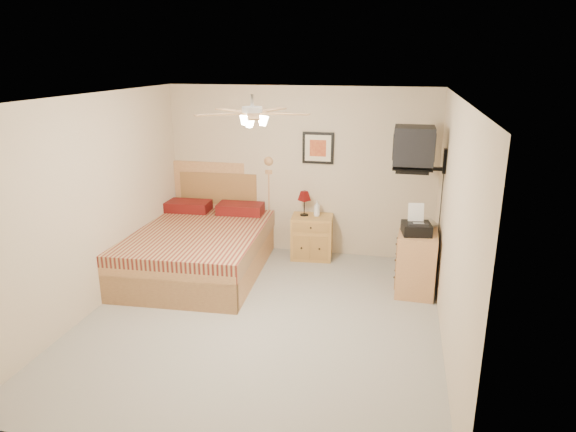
{
  "coord_description": "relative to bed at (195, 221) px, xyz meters",
  "views": [
    {
      "loc": [
        1.45,
        -5.1,
        2.88
      ],
      "look_at": [
        0.12,
        0.9,
        0.98
      ],
      "focal_mm": 32.0,
      "sensor_mm": 36.0,
      "label": 1
    }
  ],
  "objects": [
    {
      "name": "magazine_lower",
      "position": [
        2.93,
        0.26,
        0.07
      ],
      "size": [
        0.28,
        0.34,
        0.03
      ],
      "primitive_type": "imported",
      "rotation": [
        0.0,
        0.0,
        -0.22
      ],
      "color": "#B6A98F",
      "rests_on": "dresser"
    },
    {
      "name": "fax_machine",
      "position": [
        2.93,
        -0.05,
        0.24
      ],
      "size": [
        0.39,
        0.41,
        0.36
      ],
      "primitive_type": null,
      "rotation": [
        0.0,
        0.0,
        0.15
      ],
      "color": "black",
      "rests_on": "dresser"
    },
    {
      "name": "magazine_upper",
      "position": [
        2.97,
        0.28,
        0.09
      ],
      "size": [
        0.3,
        0.35,
        0.02
      ],
      "primitive_type": "imported",
      "rotation": [
        0.0,
        0.0,
        0.33
      ],
      "color": "gray",
      "rests_on": "magazine_lower"
    },
    {
      "name": "ceiling_fan",
      "position": [
        1.23,
        -1.32,
        1.62
      ],
      "size": [
        1.14,
        1.14,
        0.28
      ],
      "primitive_type": null,
      "color": "silver",
      "rests_on": "ceiling"
    },
    {
      "name": "dresser",
      "position": [
        2.96,
        0.02,
        -0.34
      ],
      "size": [
        0.49,
        0.69,
        0.8
      ],
      "primitive_type": "cube",
      "rotation": [
        0.0,
        0.0,
        -0.04
      ],
      "color": "#BB7848",
      "rests_on": "ground"
    },
    {
      "name": "wall_back",
      "position": [
        1.23,
        1.13,
        0.51
      ],
      "size": [
        4.0,
        0.04,
        2.5
      ],
      "primitive_type": "cube",
      "color": "#C5B091",
      "rests_on": "ground"
    },
    {
      "name": "table_lamp",
      "position": [
        1.34,
        0.91,
        0.09
      ],
      "size": [
        0.22,
        0.22,
        0.37
      ],
      "primitive_type": null,
      "rotation": [
        0.0,
        0.0,
        0.13
      ],
      "color": "#5A0A0A",
      "rests_on": "nightstand"
    },
    {
      "name": "wall_left",
      "position": [
        -0.77,
        -1.12,
        0.51
      ],
      "size": [
        0.04,
        4.5,
        2.5
      ],
      "primitive_type": "cube",
      "color": "#C5B091",
      "rests_on": "ground"
    },
    {
      "name": "framed_picture",
      "position": [
        1.5,
        1.11,
        0.88
      ],
      "size": [
        0.46,
        0.04,
        0.46
      ],
      "primitive_type": "cube",
      "color": "black",
      "rests_on": "wall_back"
    },
    {
      "name": "wall_right",
      "position": [
        3.23,
        -1.12,
        0.51
      ],
      "size": [
        0.04,
        4.5,
        2.5
      ],
      "primitive_type": "cube",
      "color": "#C5B091",
      "rests_on": "ground"
    },
    {
      "name": "ceiling",
      "position": [
        1.23,
        -1.12,
        1.76
      ],
      "size": [
        4.0,
        4.5,
        0.04
      ],
      "primitive_type": "cube",
      "color": "white",
      "rests_on": "ground"
    },
    {
      "name": "nightstand",
      "position": [
        1.47,
        0.88,
        -0.42
      ],
      "size": [
        0.63,
        0.49,
        0.64
      ],
      "primitive_type": "cube",
      "rotation": [
        0.0,
        0.0,
        0.09
      ],
      "color": "#C1823D",
      "rests_on": "ground"
    },
    {
      "name": "wall_front",
      "position": [
        1.23,
        -3.37,
        0.51
      ],
      "size": [
        4.0,
        0.04,
        2.5
      ],
      "primitive_type": "cube",
      "color": "#C5B091",
      "rests_on": "ground"
    },
    {
      "name": "floor",
      "position": [
        1.23,
        -1.12,
        -0.74
      ],
      "size": [
        4.5,
        4.5,
        0.0
      ],
      "primitive_type": "plane",
      "color": "gray",
      "rests_on": "ground"
    },
    {
      "name": "wall_tv",
      "position": [
        2.98,
        0.22,
        1.07
      ],
      "size": [
        0.56,
        0.46,
        0.58
      ],
      "primitive_type": null,
      "color": "black",
      "rests_on": "wall_right"
    },
    {
      "name": "lotion_bottle",
      "position": [
        1.53,
        0.92,
        0.02
      ],
      "size": [
        0.1,
        0.11,
        0.23
      ],
      "primitive_type": "imported",
      "rotation": [
        0.0,
        0.0,
        0.18
      ],
      "color": "white",
      "rests_on": "nightstand"
    },
    {
      "name": "bed",
      "position": [
        0.0,
        0.0,
        0.0
      ],
      "size": [
        1.87,
        2.38,
        1.49
      ],
      "primitive_type": null,
      "rotation": [
        0.0,
        0.0,
        0.05
      ],
      "color": "#AC7149",
      "rests_on": "ground"
    }
  ]
}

